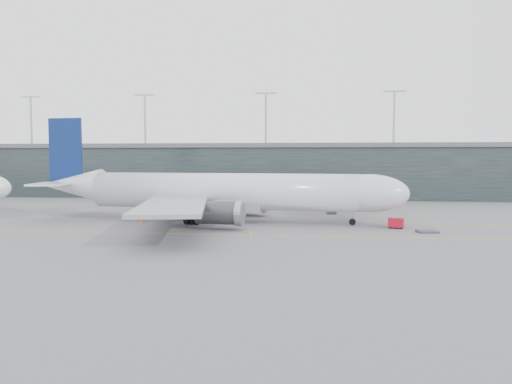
# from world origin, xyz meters

# --- Properties ---
(ground) EXTENTS (320.00, 320.00, 0.00)m
(ground) POSITION_xyz_m (0.00, 0.00, 0.00)
(ground) COLOR #5C5B60
(ground) RESTS_ON ground
(taxiline_a) EXTENTS (160.00, 0.25, 0.02)m
(taxiline_a) POSITION_xyz_m (0.00, -4.00, 0.01)
(taxiline_a) COLOR gold
(taxiline_a) RESTS_ON ground
(taxiline_b) EXTENTS (160.00, 0.25, 0.02)m
(taxiline_b) POSITION_xyz_m (0.00, -20.00, 0.01)
(taxiline_b) COLOR gold
(taxiline_b) RESTS_ON ground
(taxiline_lead_main) EXTENTS (0.25, 60.00, 0.02)m
(taxiline_lead_main) POSITION_xyz_m (5.00, 20.00, 0.01)
(taxiline_lead_main) COLOR gold
(taxiline_lead_main) RESTS_ON ground
(terminal) EXTENTS (240.00, 36.00, 29.00)m
(terminal) POSITION_xyz_m (-0.00, 58.00, 7.62)
(terminal) COLOR black
(terminal) RESTS_ON ground
(main_aircraft) EXTENTS (66.72, 62.46, 18.70)m
(main_aircraft) POSITION_xyz_m (2.37, -5.51, 5.25)
(main_aircraft) COLOR silver
(main_aircraft) RESTS_ON ground
(jet_bridge) EXTENTS (10.07, 43.74, 5.80)m
(jet_bridge) POSITION_xyz_m (20.90, 21.51, 4.34)
(jet_bridge) COLOR #26272B
(jet_bridge) RESTS_ON ground
(gse_cart) EXTENTS (2.67, 1.98, 1.64)m
(gse_cart) POSITION_xyz_m (31.89, -10.46, 0.91)
(gse_cart) COLOR #A60B1F
(gse_cart) RESTS_ON ground
(baggage_dolly) EXTENTS (3.24, 2.70, 0.30)m
(baggage_dolly) POSITION_xyz_m (35.94, -14.39, 0.18)
(baggage_dolly) COLOR #3B3B40
(baggage_dolly) RESTS_ON ground
(uld_a) EXTENTS (2.03, 1.76, 1.60)m
(uld_a) POSITION_xyz_m (-5.92, 9.58, 0.84)
(uld_a) COLOR #393A3F
(uld_a) RESTS_ON ground
(uld_b) EXTENTS (2.30, 1.98, 1.85)m
(uld_b) POSITION_xyz_m (-2.70, 12.10, 0.97)
(uld_b) COLOR #393A3F
(uld_b) RESTS_ON ground
(uld_c) EXTENTS (2.25, 1.93, 1.80)m
(uld_c) POSITION_xyz_m (0.24, 10.07, 0.95)
(uld_c) COLOR #393A3F
(uld_c) RESTS_ON ground
(cone_nose) EXTENTS (0.39, 0.39, 0.62)m
(cone_nose) POSITION_xyz_m (33.61, -5.51, 0.31)
(cone_nose) COLOR #D44E0B
(cone_nose) RESTS_ON ground
(cone_wing_stbd) EXTENTS (0.47, 0.47, 0.76)m
(cone_wing_stbd) POSITION_xyz_m (9.46, -19.28, 0.38)
(cone_wing_stbd) COLOR orange
(cone_wing_stbd) RESTS_ON ground
(cone_wing_port) EXTENTS (0.42, 0.42, 0.67)m
(cone_wing_port) POSITION_xyz_m (9.11, 11.34, 0.33)
(cone_wing_port) COLOR #EC370D
(cone_wing_port) RESTS_ON ground
(cone_tail) EXTENTS (0.46, 0.46, 0.73)m
(cone_tail) POSITION_xyz_m (-10.47, -9.40, 0.36)
(cone_tail) COLOR #F5510D
(cone_tail) RESTS_ON ground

